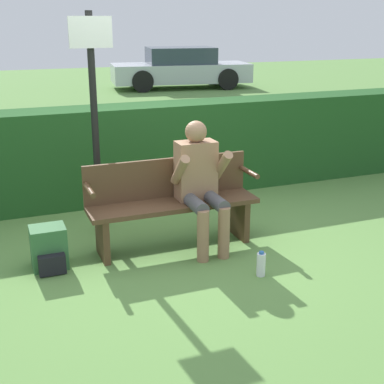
{
  "coord_description": "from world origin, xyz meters",
  "views": [
    {
      "loc": [
        -1.6,
        -4.57,
        2.15
      ],
      "look_at": [
        0.15,
        -0.1,
        0.58
      ],
      "focal_mm": 50.0,
      "sensor_mm": 36.0,
      "label": 1
    }
  ],
  "objects_px": {
    "park_bench": "(172,201)",
    "water_bottle": "(261,264)",
    "parked_car": "(181,69)",
    "signpost": "(94,108)",
    "backpack": "(49,249)",
    "person_seated": "(200,180)"
  },
  "relations": [
    {
      "from": "water_bottle",
      "to": "signpost",
      "type": "relative_size",
      "value": 0.1
    },
    {
      "from": "signpost",
      "to": "water_bottle",
      "type": "bearing_deg",
      "value": -55.08
    },
    {
      "from": "person_seated",
      "to": "backpack",
      "type": "distance_m",
      "value": 1.52
    },
    {
      "from": "backpack",
      "to": "parked_car",
      "type": "distance_m",
      "value": 12.96
    },
    {
      "from": "backpack",
      "to": "parked_car",
      "type": "height_order",
      "value": "parked_car"
    },
    {
      "from": "water_bottle",
      "to": "backpack",
      "type": "bearing_deg",
      "value": 153.86
    },
    {
      "from": "park_bench",
      "to": "signpost",
      "type": "xyz_separation_m",
      "value": [
        -0.58,
        0.63,
        0.84
      ]
    },
    {
      "from": "backpack",
      "to": "signpost",
      "type": "distance_m",
      "value": 1.46
    },
    {
      "from": "park_bench",
      "to": "water_bottle",
      "type": "xyz_separation_m",
      "value": [
        0.5,
        -0.92,
        -0.35
      ]
    },
    {
      "from": "park_bench",
      "to": "parked_car",
      "type": "distance_m",
      "value": 12.41
    },
    {
      "from": "backpack",
      "to": "parked_car",
      "type": "bearing_deg",
      "value": 64.59
    },
    {
      "from": "person_seated",
      "to": "parked_car",
      "type": "relative_size",
      "value": 0.27
    },
    {
      "from": "water_bottle",
      "to": "signpost",
      "type": "height_order",
      "value": "signpost"
    },
    {
      "from": "park_bench",
      "to": "signpost",
      "type": "relative_size",
      "value": 0.75
    },
    {
      "from": "water_bottle",
      "to": "signpost",
      "type": "bearing_deg",
      "value": 124.92
    },
    {
      "from": "person_seated",
      "to": "parked_car",
      "type": "xyz_separation_m",
      "value": [
        4.12,
        11.74,
        -0.07
      ]
    },
    {
      "from": "person_seated",
      "to": "water_bottle",
      "type": "distance_m",
      "value": 1.01
    },
    {
      "from": "park_bench",
      "to": "person_seated",
      "type": "height_order",
      "value": "person_seated"
    },
    {
      "from": "person_seated",
      "to": "parked_car",
      "type": "bearing_deg",
      "value": 70.66
    },
    {
      "from": "park_bench",
      "to": "signpost",
      "type": "height_order",
      "value": "signpost"
    },
    {
      "from": "water_bottle",
      "to": "signpost",
      "type": "distance_m",
      "value": 2.23
    },
    {
      "from": "park_bench",
      "to": "water_bottle",
      "type": "relative_size",
      "value": 7.25
    }
  ]
}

